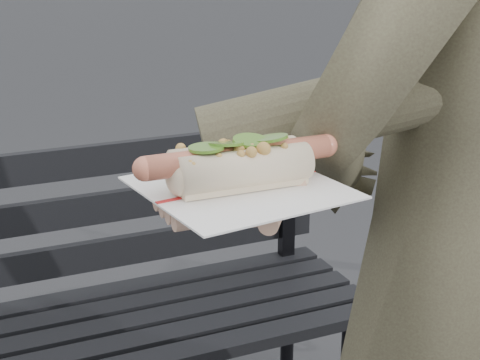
{
  "coord_description": "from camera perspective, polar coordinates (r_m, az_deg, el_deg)",
  "views": [
    {
      "loc": [
        -0.29,
        -0.61,
        1.38
      ],
      "look_at": [
        -0.01,
        0.04,
        1.14
      ],
      "focal_mm": 55.0,
      "sensor_mm": 36.0,
      "label": 1
    }
  ],
  "objects": [
    {
      "name": "park_bench",
      "position": [
        1.86,
        -14.1,
        -9.33
      ],
      "size": [
        1.5,
        0.44,
        0.88
      ],
      "color": "black",
      "rests_on": "ground"
    },
    {
      "name": "held_hotdog",
      "position": [
        0.9,
        9.47,
        4.97
      ],
      "size": [
        0.63,
        0.32,
        0.2
      ],
      "color": "#433B2D"
    },
    {
      "name": "person",
      "position": [
        1.14,
        16.21,
        -6.96
      ],
      "size": [
        0.76,
        0.62,
        1.8
      ],
      "primitive_type": "imported",
      "rotation": [
        0.0,
        0.0,
        3.48
      ],
      "color": "#433B2D",
      "rests_on": "ground"
    }
  ]
}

